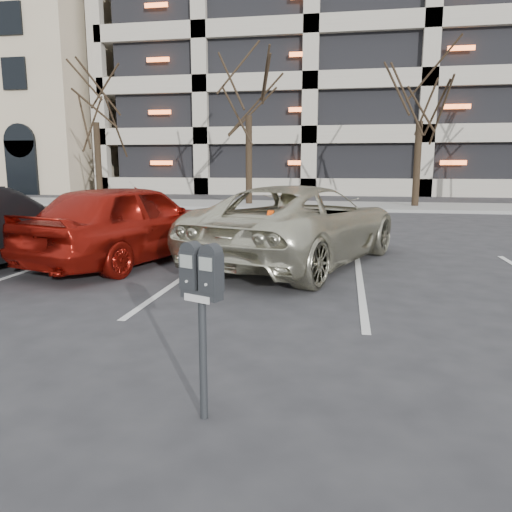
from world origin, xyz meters
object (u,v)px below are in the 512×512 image
(tree_c, at_px, (423,66))
(car_red, at_px, (129,222))
(suv_silver, at_px, (300,224))
(tree_b, at_px, (249,58))
(parking_meter, at_px, (202,289))
(tree_a, at_px, (93,71))

(tree_c, height_order, car_red, tree_c)
(tree_c, bearing_deg, suv_silver, -106.49)
(suv_silver, bearing_deg, tree_b, -54.79)
(tree_b, distance_m, parking_meter, 19.30)
(parking_meter, bearing_deg, suv_silver, 111.83)
(parking_meter, relative_size, suv_silver, 0.22)
(tree_b, relative_size, tree_c, 1.09)
(suv_silver, distance_m, car_red, 3.15)
(tree_a, bearing_deg, car_red, -60.77)
(tree_c, bearing_deg, tree_a, 180.00)
(tree_a, height_order, tree_c, tree_a)
(tree_b, bearing_deg, tree_a, 180.00)
(tree_a, bearing_deg, parking_meter, -60.94)
(parking_meter, xyz_separation_m, car_red, (-2.95, 5.40, -0.21))
(tree_c, xyz_separation_m, car_red, (-6.78, -12.91, -4.89))
(tree_a, distance_m, tree_c, 14.00)
(tree_b, xyz_separation_m, parking_meter, (3.18, -18.31, -5.21))
(tree_c, distance_m, car_red, 15.38)
(tree_c, bearing_deg, parking_meter, -101.80)
(tree_a, relative_size, tree_c, 1.04)
(tree_a, distance_m, suv_silver, 16.94)
(car_red, bearing_deg, tree_c, -100.69)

